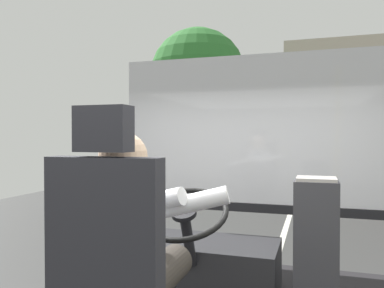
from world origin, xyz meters
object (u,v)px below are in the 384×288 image
Objects in this scene: bus_driver at (131,241)px; parked_car_green at (370,160)px; driver_seat at (117,287)px; fare_box at (316,251)px; steering_console at (203,265)px.

bus_driver reaches higher than parked_car_green.
driver_seat is 23.16m from parked_car_green.
steering_console is at bearing 165.50° from fare_box.
driver_seat reaches higher than steering_console.
driver_seat reaches higher than fare_box.
bus_driver reaches higher than fare_box.
bus_driver is 23.04m from parked_car_green.
bus_driver is at bearing -130.00° from fare_box.
fare_box is (0.80, 0.95, -0.25)m from bus_driver.
bus_driver is at bearing 90.00° from driver_seat.
steering_console is at bearing -100.19° from parked_car_green.
fare_box reaches higher than steering_console.
fare_box is 21.97m from parked_car_green.
bus_driver is (0.00, 0.13, 0.16)m from driver_seat.
steering_console is (0.00, 1.16, -0.48)m from bus_driver.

